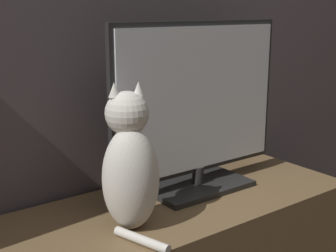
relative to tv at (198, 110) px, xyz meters
name	(u,v)px	position (x,y,z in m)	size (l,w,h in m)	color
tv	(198,110)	(0.00, 0.00, 0.00)	(0.74, 0.24, 0.63)	black
cat	(130,166)	(-0.38, -0.13, -0.11)	(0.22, 0.32, 0.46)	silver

